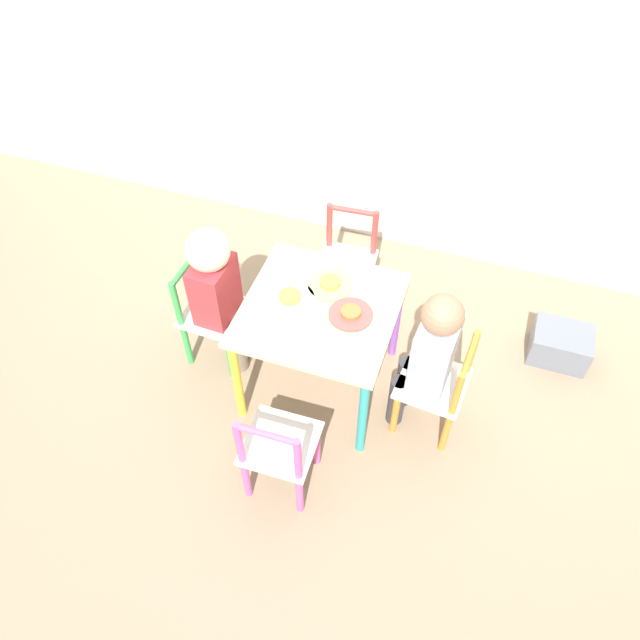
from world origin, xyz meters
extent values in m
plane|color=#8C755B|center=(0.00, 0.00, 0.00)|extent=(6.00, 6.00, 0.00)
cube|color=beige|center=(0.00, 0.00, 0.48)|extent=(0.59, 0.59, 0.02)
cylinder|color=yellow|center=(-0.26, -0.26, 0.24)|extent=(0.04, 0.04, 0.47)
cylinder|color=teal|center=(0.26, -0.26, 0.24)|extent=(0.04, 0.04, 0.47)
cylinder|color=#387AD1|center=(-0.26, 0.26, 0.24)|extent=(0.04, 0.04, 0.47)
cylinder|color=#8E51BC|center=(0.26, 0.26, 0.24)|extent=(0.04, 0.04, 0.47)
cube|color=silver|center=(0.48, -0.04, 0.27)|extent=(0.28, 0.28, 0.02)
cylinder|color=orange|center=(0.39, 0.07, 0.13)|extent=(0.03, 0.03, 0.26)
cylinder|color=orange|center=(0.37, -0.14, 0.13)|extent=(0.03, 0.03, 0.26)
cylinder|color=orange|center=(0.60, 0.06, 0.13)|extent=(0.03, 0.03, 0.26)
cylinder|color=orange|center=(0.58, -0.15, 0.13)|extent=(0.03, 0.03, 0.26)
cylinder|color=orange|center=(0.60, 0.06, 0.39)|extent=(0.03, 0.03, 0.25)
cylinder|color=orange|center=(0.58, -0.15, 0.39)|extent=(0.03, 0.03, 0.25)
cylinder|color=orange|center=(0.59, -0.05, 0.50)|extent=(0.04, 0.21, 0.02)
cube|color=silver|center=(-0.48, 0.02, 0.27)|extent=(0.27, 0.27, 0.02)
cylinder|color=green|center=(-0.38, -0.09, 0.13)|extent=(0.03, 0.03, 0.26)
cylinder|color=green|center=(-0.37, 0.12, 0.13)|extent=(0.03, 0.03, 0.26)
cylinder|color=green|center=(-0.59, -0.09, 0.13)|extent=(0.03, 0.03, 0.26)
cylinder|color=green|center=(-0.59, 0.13, 0.13)|extent=(0.03, 0.03, 0.26)
cylinder|color=green|center=(-0.59, -0.09, 0.39)|extent=(0.03, 0.03, 0.25)
cylinder|color=green|center=(-0.59, 0.13, 0.39)|extent=(0.03, 0.03, 0.25)
cylinder|color=green|center=(-0.59, 0.02, 0.50)|extent=(0.03, 0.21, 0.02)
cube|color=silver|center=(-0.04, 0.48, 0.27)|extent=(0.28, 0.28, 0.02)
cylinder|color=#DB3D38|center=(-0.14, 0.37, 0.13)|extent=(0.03, 0.03, 0.26)
cylinder|color=#DB3D38|center=(0.08, 0.39, 0.13)|extent=(0.03, 0.03, 0.26)
cylinder|color=#DB3D38|center=(-0.15, 0.58, 0.13)|extent=(0.03, 0.03, 0.26)
cylinder|color=#DB3D38|center=(0.06, 0.60, 0.13)|extent=(0.03, 0.03, 0.26)
cylinder|color=#DB3D38|center=(-0.15, 0.58, 0.39)|extent=(0.03, 0.03, 0.25)
cylinder|color=#DB3D38|center=(0.06, 0.60, 0.39)|extent=(0.03, 0.03, 0.25)
cylinder|color=#DB3D38|center=(-0.05, 0.59, 0.50)|extent=(0.21, 0.04, 0.02)
cube|color=silver|center=(0.01, -0.48, 0.27)|extent=(0.27, 0.27, 0.02)
cylinder|color=#E5599E|center=(0.12, -0.38, 0.13)|extent=(0.03, 0.03, 0.26)
cylinder|color=#E5599E|center=(-0.10, -0.38, 0.13)|extent=(0.03, 0.03, 0.26)
cylinder|color=#E5599E|center=(0.12, -0.59, 0.13)|extent=(0.03, 0.03, 0.26)
cylinder|color=#E5599E|center=(-0.09, -0.59, 0.13)|extent=(0.03, 0.03, 0.26)
cylinder|color=#E5599E|center=(0.12, -0.59, 0.39)|extent=(0.03, 0.03, 0.25)
cylinder|color=#E5599E|center=(-0.09, -0.59, 0.39)|extent=(0.03, 0.03, 0.25)
cylinder|color=#E5599E|center=(0.02, -0.59, 0.50)|extent=(0.21, 0.03, 0.02)
cylinder|color=#38383D|center=(0.37, 0.02, 0.14)|extent=(0.07, 0.07, 0.27)
cylinder|color=#38383D|center=(0.36, -0.08, 0.14)|extent=(0.07, 0.07, 0.27)
cube|color=#999EA8|center=(0.46, -0.04, 0.44)|extent=(0.16, 0.21, 0.32)
sphere|color=#A37556|center=(0.46, -0.04, 0.66)|extent=(0.15, 0.15, 0.15)
cylinder|color=#7A6B5B|center=(-0.37, -0.04, 0.14)|extent=(0.07, 0.07, 0.27)
cylinder|color=#7A6B5B|center=(-0.36, 0.06, 0.14)|extent=(0.07, 0.07, 0.27)
cube|color=#B23338|center=(-0.46, 0.02, 0.42)|extent=(0.15, 0.20, 0.29)
sphere|color=beige|center=(-0.46, 0.02, 0.64)|extent=(0.18, 0.18, 0.18)
cylinder|color=#E54C47|center=(0.12, 0.00, 0.50)|extent=(0.17, 0.17, 0.01)
cylinder|color=#CC6633|center=(0.12, 0.00, 0.51)|extent=(0.08, 0.08, 0.02)
cylinder|color=white|center=(-0.12, 0.00, 0.50)|extent=(0.20, 0.20, 0.01)
cylinder|color=#D6843D|center=(-0.12, 0.00, 0.51)|extent=(0.09, 0.09, 0.02)
cylinder|color=#EADB66|center=(0.00, 0.12, 0.50)|extent=(0.18, 0.18, 0.01)
cylinder|color=#D6843D|center=(0.00, 0.12, 0.51)|extent=(0.08, 0.08, 0.02)
cube|color=slate|center=(0.98, 0.49, 0.08)|extent=(0.26, 0.20, 0.16)
camera|label=1|loc=(0.52, -1.52, 2.29)|focal=35.00mm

